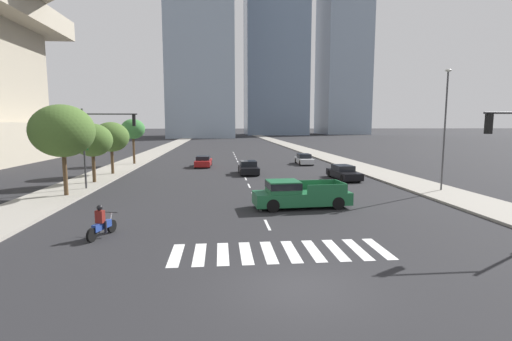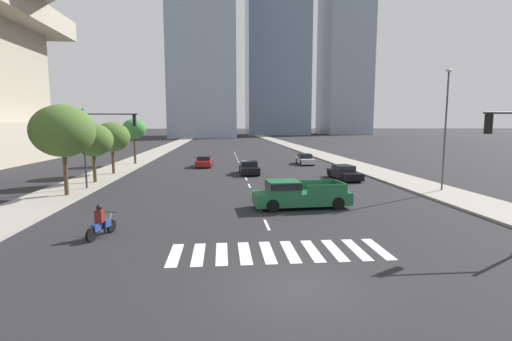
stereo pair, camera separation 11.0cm
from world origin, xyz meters
The scene contains 19 objects.
ground_plane centered at (0.00, 0.00, 0.00)m, with size 800.00×800.00×0.00m, color #232326.
sidewalk_east centered at (13.70, 30.00, 0.07)m, with size 4.00×260.00×0.15m, color gray.
sidewalk_west centered at (-13.70, 30.00, 0.07)m, with size 4.00×260.00×0.15m, color gray.
crosswalk_near centered at (0.00, 3.28, 0.00)m, with size 8.55×2.61×0.01m.
lane_divider_center centered at (0.00, 31.28, 0.00)m, with size 0.14×50.00×0.01m.
motorcycle_lead centered at (-7.60, 5.95, 0.58)m, with size 0.93×1.99×1.49m.
pickup_truck centered at (2.25, 10.95, 0.81)m, with size 5.88×2.36×1.67m.
sedan_silver_0 centered at (8.17, 35.22, 0.59)m, with size 1.81×4.28×1.29m.
sedan_black_1 centered at (0.50, 26.57, 0.60)m, with size 1.91×4.28×1.32m.
sedan_black_2 centered at (8.88, 22.14, 0.59)m, with size 2.01×4.85×1.27m.
sedan_red_3 centered at (-4.30, 33.47, 0.59)m, with size 1.95×4.29×1.28m.
traffic_signal_far centered at (-11.05, 18.40, 4.24)m, with size 4.29×0.28×6.00m.
street_lamp_east centered at (14.00, 15.18, 5.15)m, with size 0.50×0.24×8.77m.
street_tree_nearest centered at (-12.90, 15.69, 4.54)m, with size 4.17×4.17×6.17m.
street_tree_second centered at (-12.90, 21.55, 3.67)m, with size 3.24×3.24×4.91m.
street_tree_third centered at (-12.90, 27.03, 3.74)m, with size 3.40×3.40×5.05m.
street_tree_fourth centered at (-12.90, 36.46, 4.37)m, with size 2.86×2.86×5.47m.
office_tower_left_skyline centered at (-8.95, 131.62, 46.09)m, with size 23.80×24.30×93.25m.
office_tower_right_skyline centered at (58.28, 174.27, 58.31)m, with size 20.84×27.19×117.68m.
Camera 2 is at (-2.20, -10.89, 5.02)m, focal length 26.36 mm.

